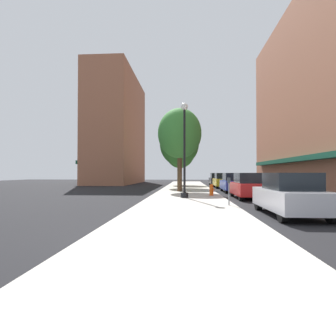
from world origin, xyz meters
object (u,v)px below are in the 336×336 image
object	(u,v)px
tree_mid	(180,151)
tree_far	(179,143)
car_yellow	(223,181)
lamppost	(184,148)
car_red	(248,186)
car_black	(217,179)
parking_meter_near	(229,188)
tree_near	(180,134)
car_silver	(290,195)
fire_hydrant	(211,190)
car_blue	(233,183)

from	to	relation	value
tree_mid	tree_far	distance (m)	6.74
tree_mid	car_yellow	distance (m)	7.63
lamppost	car_yellow	distance (m)	14.79
tree_mid	car_red	world-z (taller)	tree_mid
tree_mid	car_black	xyz separation A→B (m)	(4.83, 1.49, -3.64)
parking_meter_near	tree_near	bearing A→B (deg)	104.46
tree_near	car_yellow	world-z (taller)	tree_near
tree_near	car_red	bearing A→B (deg)	-49.17
car_red	car_yellow	bearing A→B (deg)	89.36
lamppost	car_silver	xyz separation A→B (m)	(4.09, -6.38, -2.39)
tree_near	fire_hydrant	bearing A→B (deg)	-62.86
car_black	car_silver	bearing A→B (deg)	-90.98
lamppost	tree_far	size ratio (longest dim) A/B	0.84
tree_near	car_silver	size ratio (longest dim) A/B	1.63
lamppost	car_silver	distance (m)	7.95
tree_near	tree_mid	size ratio (longest dim) A/B	1.07
lamppost	tree_near	distance (m)	6.40
parking_meter_near	car_silver	size ratio (longest dim) A/B	0.30
lamppost	car_black	xyz separation A→B (m)	(4.09, 20.15, -2.39)
tree_mid	tree_far	world-z (taller)	tree_far
car_yellow	car_black	xyz separation A→B (m)	(0.00, 6.14, 0.00)
tree_far	car_black	distance (m)	10.29
car_red	car_black	xyz separation A→B (m)	(0.00, 19.29, 0.00)
car_red	fire_hydrant	bearing A→B (deg)	159.11
car_blue	car_yellow	xyz separation A→B (m)	(0.00, 7.18, 0.00)
lamppost	parking_meter_near	xyz separation A→B (m)	(2.14, -3.97, -2.25)
car_silver	parking_meter_near	bearing A→B (deg)	127.12
parking_meter_near	car_yellow	size ratio (longest dim) A/B	0.30
tree_mid	car_yellow	xyz separation A→B (m)	(4.83, -4.64, -3.64)
car_yellow	fire_hydrant	bearing A→B (deg)	-100.31
fire_hydrant	car_silver	xyz separation A→B (m)	(2.29, -8.08, 0.29)
tree_near	car_blue	distance (m)	6.21
tree_near	car_silver	distance (m)	13.95
fire_hydrant	tree_far	bearing A→B (deg)	103.52
fire_hydrant	car_silver	size ratio (longest dim) A/B	0.18
parking_meter_near	tree_near	distance (m)	11.18
fire_hydrant	car_red	distance (m)	2.45
car_black	tree_near	bearing A→B (deg)	-108.99
car_silver	car_yellow	size ratio (longest dim) A/B	1.00
lamppost	tree_near	bearing A→B (deg)	94.31
lamppost	tree_mid	world-z (taller)	tree_mid
tree_far	car_silver	size ratio (longest dim) A/B	1.64
car_red	car_blue	world-z (taller)	same
car_red	car_black	size ratio (longest dim) A/B	1.00
car_blue	tree_mid	bearing A→B (deg)	112.94
car_silver	car_blue	distance (m)	13.21
car_blue	car_yellow	world-z (taller)	same
car_yellow	car_red	bearing A→B (deg)	-89.79
parking_meter_near	car_red	distance (m)	5.21
fire_hydrant	car_black	xyz separation A→B (m)	(2.29, 18.44, 0.29)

